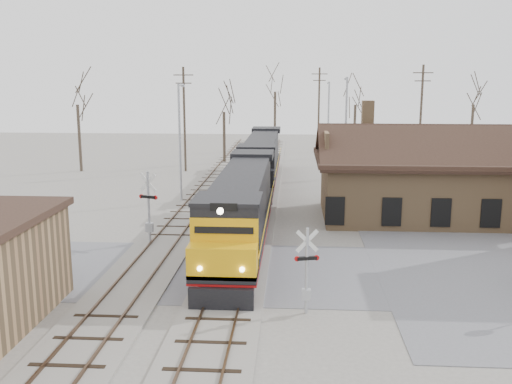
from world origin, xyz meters
TOP-DOWN VIEW (x-y plane):
  - ground at (0.00, 0.00)m, footprint 140.00×140.00m
  - road at (0.00, 0.00)m, footprint 60.00×9.00m
  - track_main at (0.00, 15.00)m, footprint 3.40×90.00m
  - track_siding at (-4.50, 15.00)m, footprint 3.40×90.00m
  - depot at (11.99, 12.00)m, footprint 15.20×9.31m
  - locomotive_lead at (0.00, 4.13)m, footprint 2.91×19.50m
  - locomotive_trailing at (0.00, 23.91)m, footprint 2.91×19.50m
  - crossbuck_near at (3.48, -4.88)m, footprint 1.02×0.34m
  - crossbuck_far at (-5.39, 4.61)m, footprint 1.17×0.46m
  - streetlight_a at (-5.76, 16.01)m, footprint 0.25×2.04m
  - streetlight_b at (7.44, 24.01)m, footprint 0.25×2.04m
  - streetlight_c at (6.56, 35.12)m, footprint 0.25×2.04m
  - utility_pole_a at (-8.20, 30.51)m, footprint 2.00×0.24m
  - utility_pole_b at (6.01, 46.73)m, footprint 2.00×0.24m
  - utility_pole_c at (15.67, 32.12)m, footprint 2.00×0.24m
  - tree_a at (-18.95, 29.84)m, footprint 4.52×4.52m
  - tree_b at (-4.94, 36.76)m, footprint 3.80×3.80m
  - tree_c at (0.33, 49.52)m, footprint 5.09×5.09m
  - tree_d at (10.28, 43.61)m, footprint 4.15×4.15m
  - tree_e at (22.83, 38.79)m, footprint 4.35×4.35m

SIDE VIEW (x-z plane):
  - ground at x=0.00m, z-range 0.00..0.00m
  - road at x=0.00m, z-range 0.00..0.03m
  - track_main at x=0.00m, z-range -0.05..0.19m
  - track_siding at x=-4.50m, z-range -0.05..0.19m
  - crossbuck_near at x=3.48m, z-range -0.08..3.53m
  - crossbuck_far at x=-5.39m, z-range -0.14..4.09m
  - locomotive_trailing at x=0.00m, z-range 0.23..4.32m
  - locomotive_lead at x=0.00m, z-range 0.11..4.44m
  - depot at x=11.99m, z-range -1.54..6.36m
  - streetlight_a at x=-5.76m, z-range 0.54..9.57m
  - streetlight_c at x=6.56m, z-range 0.54..9.59m
  - streetlight_b at x=7.44m, z-range 0.54..10.06m
  - utility_pole_a at x=-8.20m, z-range 0.23..10.74m
  - utility_pole_b at x=6.01m, z-range 0.23..10.94m
  - utility_pole_c at x=15.67m, z-range 0.23..10.97m
  - tree_b at x=-4.94m, z-range 1.97..11.29m
  - tree_d at x=10.28m, z-range 2.15..12.31m
  - tree_e at x=22.83m, z-range 2.26..12.90m
  - tree_a at x=-18.95m, z-range 2.35..13.43m
  - tree_c at x=0.33m, z-range 2.65..15.13m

